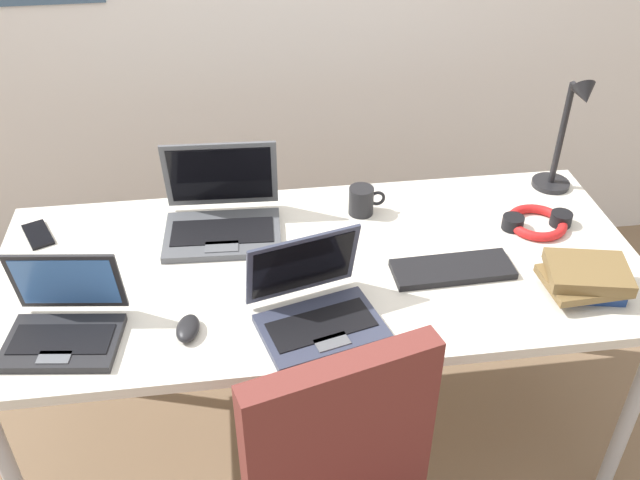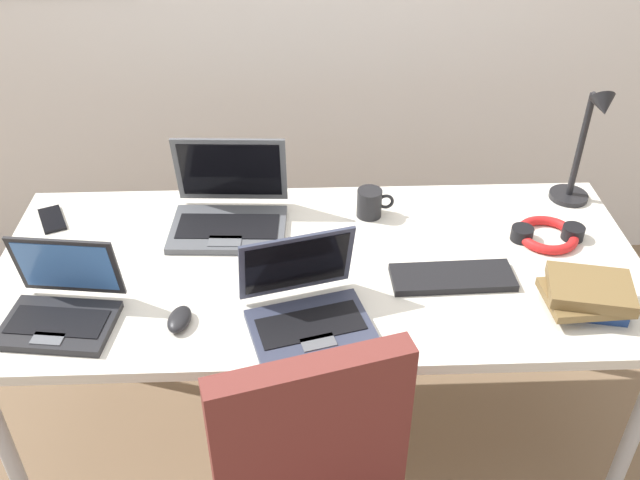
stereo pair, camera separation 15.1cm
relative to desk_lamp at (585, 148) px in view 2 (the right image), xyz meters
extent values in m
plane|color=#7A6047|center=(-0.80, -0.28, -0.94)|extent=(12.00, 12.00, 0.00)
cube|color=silver|center=(-0.80, -0.28, -0.21)|extent=(1.80, 0.80, 0.03)
cylinder|color=#B2B5BA|center=(-1.64, -0.62, -0.58)|extent=(0.04, 0.04, 0.71)
cylinder|color=#B2B5BA|center=(0.04, -0.62, -0.58)|extent=(0.04, 0.04, 0.71)
cylinder|color=#B2B5BA|center=(-1.64, 0.06, -0.58)|extent=(0.04, 0.04, 0.71)
cylinder|color=#B2B5BA|center=(0.04, 0.06, -0.58)|extent=(0.04, 0.04, 0.71)
cylinder|color=black|center=(0.00, 0.03, -0.19)|extent=(0.12, 0.12, 0.02)
cylinder|color=black|center=(0.00, 0.03, -0.01)|extent=(0.02, 0.02, 0.34)
cylinder|color=black|center=(0.00, -0.01, 0.16)|extent=(0.01, 0.08, 0.01)
cone|color=black|center=(0.00, -0.05, 0.16)|extent=(0.07, 0.09, 0.09)
cube|color=#33384C|center=(-0.83, -0.55, -0.19)|extent=(0.34, 0.27, 0.02)
cube|color=black|center=(-0.83, -0.55, -0.18)|extent=(0.28, 0.17, 0.00)
cube|color=#595B60|center=(-0.82, -0.61, -0.18)|extent=(0.09, 0.06, 0.00)
cube|color=#33384C|center=(-0.87, -0.43, -0.08)|extent=(0.30, 0.13, 0.20)
cube|color=black|center=(-0.86, -0.43, -0.08)|extent=(0.27, 0.11, 0.17)
cube|color=#515459|center=(-1.07, -0.12, -0.19)|extent=(0.35, 0.25, 0.02)
cube|color=black|center=(-1.07, -0.12, -0.18)|extent=(0.30, 0.14, 0.00)
cube|color=#595B60|center=(-1.07, -0.19, -0.18)|extent=(0.10, 0.06, 0.00)
cube|color=#515459|center=(-1.06, 0.02, -0.06)|extent=(0.34, 0.07, 0.23)
cube|color=black|center=(-1.06, 0.02, -0.06)|extent=(0.30, 0.05, 0.19)
cube|color=#232326|center=(-1.46, -0.51, -0.19)|extent=(0.29, 0.22, 0.02)
cube|color=black|center=(-1.46, -0.51, -0.18)|extent=(0.25, 0.13, 0.00)
cube|color=#595B60|center=(-1.46, -0.57, -0.18)|extent=(0.08, 0.05, 0.00)
cube|color=#232326|center=(-1.44, -0.41, -0.09)|extent=(0.27, 0.07, 0.18)
cube|color=#3F72BF|center=(-1.44, -0.41, -0.09)|extent=(0.24, 0.06, 0.15)
cube|color=black|center=(-0.45, -0.36, -0.19)|extent=(0.33, 0.13, 0.02)
ellipsoid|color=black|center=(-1.16, -0.51, -0.18)|extent=(0.07, 0.10, 0.03)
cube|color=black|center=(-1.60, -0.04, -0.19)|extent=(0.11, 0.15, 0.01)
torus|color=red|center=(-0.13, -0.18, -0.18)|extent=(0.18, 0.18, 0.03)
cylinder|color=black|center=(-0.21, -0.18, -0.18)|extent=(0.06, 0.06, 0.04)
cylinder|color=black|center=(-0.06, -0.18, -0.18)|extent=(0.06, 0.06, 0.04)
cube|color=navy|center=(-0.11, -0.49, -0.18)|extent=(0.19, 0.16, 0.03)
cube|color=brown|center=(-0.13, -0.49, -0.16)|extent=(0.22, 0.17, 0.02)
cube|color=brown|center=(-0.13, -0.49, -0.13)|extent=(0.23, 0.20, 0.03)
cylinder|color=black|center=(-0.64, -0.04, -0.15)|extent=(0.08, 0.08, 0.09)
torus|color=black|center=(-0.59, -0.04, -0.15)|extent=(0.05, 0.01, 0.05)
cube|color=brown|center=(-0.84, -0.88, -0.21)|extent=(0.42, 0.17, 0.48)
camera|label=1|loc=(-1.01, -1.81, 1.00)|focal=39.46mm
camera|label=2|loc=(-0.86, -1.82, 1.00)|focal=39.46mm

